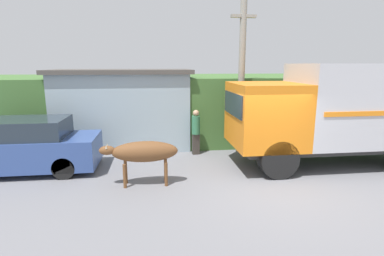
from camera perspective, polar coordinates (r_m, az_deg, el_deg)
ground_plane at (r=8.71m, az=14.78°, el=-10.74°), size 60.00×60.00×0.00m
hillside_embankment at (r=14.52m, az=5.34°, el=4.39°), size 32.00×5.85×2.79m
building_backdrop at (r=12.42m, az=-12.87°, el=3.68°), size 5.42×2.70×3.12m
cargo_truck at (r=10.94m, az=26.65°, el=3.14°), size 6.99×2.36×3.34m
brown_cow at (r=8.36m, az=-9.24°, el=-4.58°), size 2.14×0.58×1.25m
parked_suv at (r=10.65m, az=-29.50°, el=-3.15°), size 4.53×1.77×1.69m
pedestrian_on_hill at (r=11.09m, az=0.74°, el=-0.35°), size 0.34×0.34×1.68m
utility_pole at (r=11.22m, az=9.41°, el=9.94°), size 0.90×0.23×5.64m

